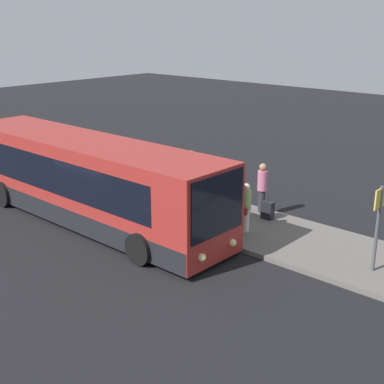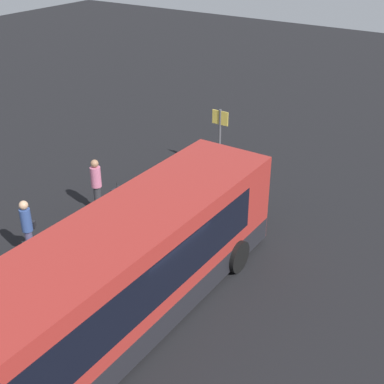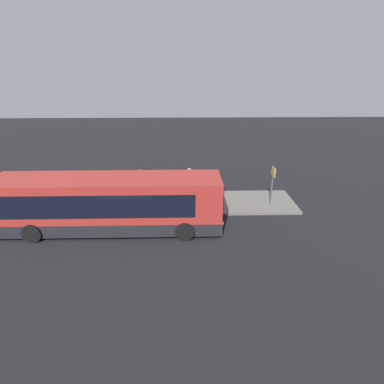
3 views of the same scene
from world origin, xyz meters
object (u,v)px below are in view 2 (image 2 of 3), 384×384
Objects in this scene: passenger_boarding at (96,182)px; suitcase at (118,196)px; passenger_with_bags at (27,225)px; sign_post at (220,131)px; passenger_waiting at (153,191)px; bus_lead at (109,287)px.

passenger_boarding reaches higher than suitcase.
sign_post reaches higher than passenger_with_bags.
passenger_waiting is 0.91× the size of passenger_with_bags.
bus_lead is 4.45m from passenger_with_bags.
bus_lead is 6.53× the size of passenger_boarding.
passenger_with_bags is at bearing -41.85° from passenger_waiting.
bus_lead is at bearing -29.02° from passenger_boarding.
passenger_with_bags is at bearing -70.31° from passenger_boarding.
suitcase is at bearing 68.27° from passenger_boarding.
passenger_waiting is (0.70, -1.95, -0.11)m from passenger_boarding.
bus_lead reaches higher than suitcase.
passenger_waiting reaches higher than suitcase.
passenger_boarding is at bearing 159.94° from sign_post.
suitcase is (5.01, 4.11, -1.01)m from bus_lead.
sign_post reaches higher than passenger_boarding.
sign_post is (9.60, 2.65, 0.29)m from bus_lead.
passenger_boarding is at bearing 67.77° from passenger_with_bags.
sign_post reaches higher than suitcase.
suitcase is 0.35× the size of sign_post.
bus_lead reaches higher than passenger_waiting.
passenger_boarding is at bearing -88.93° from passenger_waiting.
passenger_boarding is 1.00m from suitcase.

